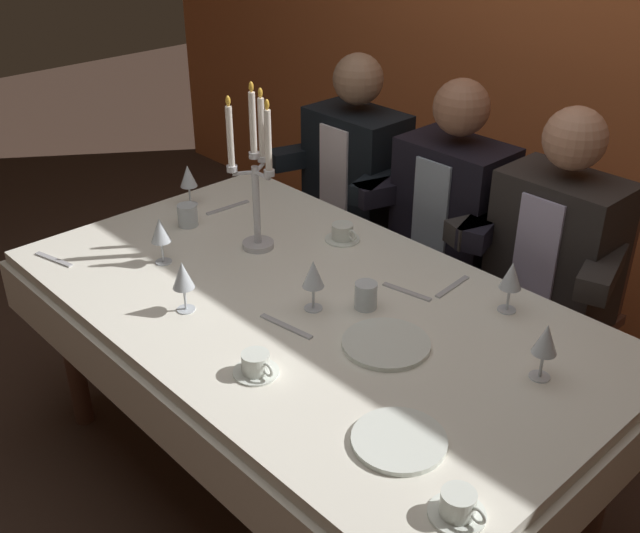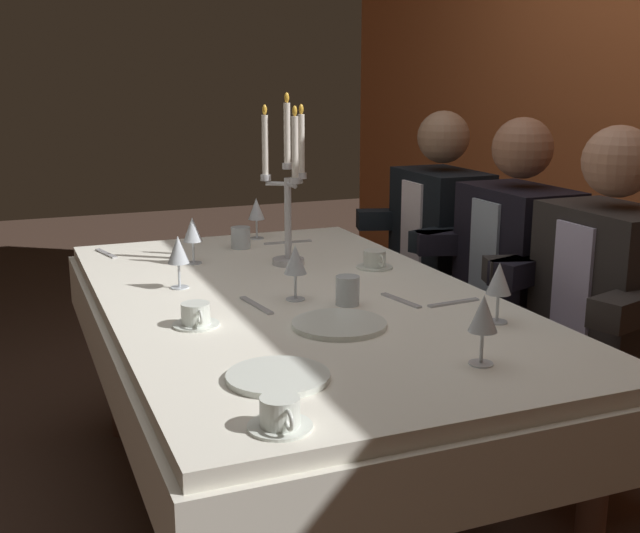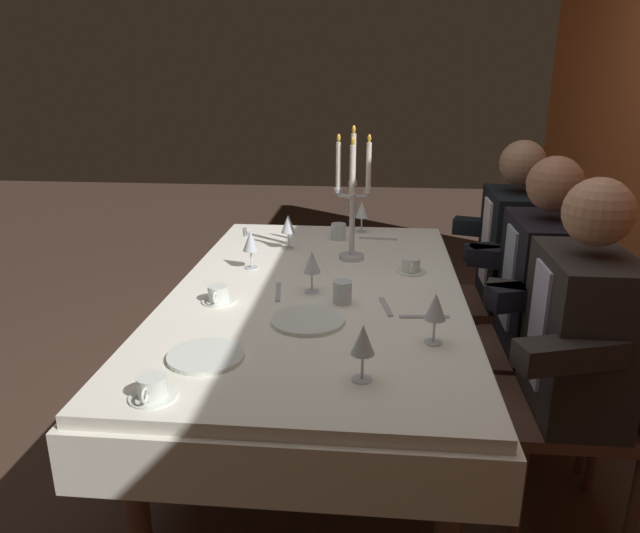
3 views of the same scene
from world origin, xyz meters
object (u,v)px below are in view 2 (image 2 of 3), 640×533
dinner_plate_1 (338,324)px  wine_glass_5 (295,262)px  wine_glass_2 (499,280)px  wine_glass_4 (483,315)px  candelabra (288,190)px  wine_glass_3 (193,231)px  coffee_cup_0 (375,260)px  wine_glass_0 (256,210)px  water_tumbler_1 (348,290)px  dining_table (296,333)px  water_tumbler_0 (241,238)px  coffee_cup_2 (196,316)px  seated_diner_2 (608,294)px  seated_diner_1 (517,261)px  seated_diner_0 (441,234)px  dinner_plate_0 (278,377)px  coffee_cup_1 (280,415)px  wine_glass_1 (178,252)px

dinner_plate_1 → wine_glass_5: wine_glass_5 is taller
wine_glass_2 → wine_glass_4: 0.33m
wine_glass_2 → dinner_plate_1: bearing=-106.7°
candelabra → wine_glass_4: (1.08, 0.07, -0.14)m
wine_glass_3 → coffee_cup_0: wine_glass_3 is taller
wine_glass_0 → dinner_plate_1: bearing=-7.3°
water_tumbler_1 → dining_table: bearing=-145.3°
water_tumbler_0 → coffee_cup_2: 0.95m
coffee_cup_2 → seated_diner_2: 1.24m
seated_diner_1 → coffee_cup_0: bearing=-99.5°
coffee_cup_2 → water_tumbler_1: bearing=93.9°
seated_diner_0 → wine_glass_4: bearing=-27.1°
dinner_plate_0 → wine_glass_0: bearing=164.1°
wine_glass_5 → coffee_cup_1: 0.87m
wine_glass_4 → coffee_cup_0: 0.94m
water_tumbler_0 → coffee_cup_0: (0.47, 0.33, -0.01)m
dining_table → wine_glass_0: wine_glass_0 is taller
wine_glass_4 → coffee_cup_2: bearing=-134.4°
dinner_plate_1 → seated_diner_1: seated_diner_1 is taller
coffee_cup_2 → seated_diner_2: (0.15, 1.23, -0.03)m
wine_glass_3 → seated_diner_2: bearing=52.0°
wine_glass_0 → wine_glass_2: same height
wine_glass_4 → water_tumbler_1: wine_glass_4 is taller
dinner_plate_0 → wine_glass_1: 0.83m
coffee_cup_0 → coffee_cup_2: bearing=-60.8°
wine_glass_3 → seated_diner_2: size_ratio=0.13×
water_tumbler_0 → seated_diner_2: 1.33m
dinner_plate_1 → seated_diner_0: size_ratio=0.20×
water_tumbler_1 → seated_diner_2: 0.80m
wine_glass_1 → seated_diner_1: 1.20m
candelabra → wine_glass_3: candelabra is taller
dinner_plate_1 → water_tumbler_0: (-1.02, 0.04, 0.03)m
dining_table → coffee_cup_2: (0.18, -0.34, 0.15)m
coffee_cup_2 → water_tumbler_0: bearing=156.5°
wine_glass_1 → water_tumbler_1: wine_glass_1 is taller
wine_glass_1 → wine_glass_3: (-0.30, 0.11, 0.00)m
seated_diner_0 → seated_diner_1: 0.53m
dining_table → dinner_plate_1: size_ratio=7.79×
water_tumbler_1 → seated_diner_1: (-0.28, 0.78, -0.05)m
wine_glass_0 → coffee_cup_2: bearing=-25.7°
dinner_plate_1 → seated_diner_0: (-0.99, 0.89, -0.01)m
seated_diner_0 → coffee_cup_0: bearing=-49.8°
wine_glass_0 → seated_diner_1: bearing=46.3°
coffee_cup_0 → wine_glass_2: bearing=3.0°
coffee_cup_2 → seated_diner_2: seated_diner_2 is taller
candelabra → wine_glass_4: bearing=4.0°
wine_glass_3 → seated_diner_1: (0.38, 1.07, -0.12)m
dinner_plate_1 → wine_glass_2: 0.44m
dining_table → seated_diner_1: 0.90m
seated_diner_2 → seated_diner_1: bearing=180.0°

